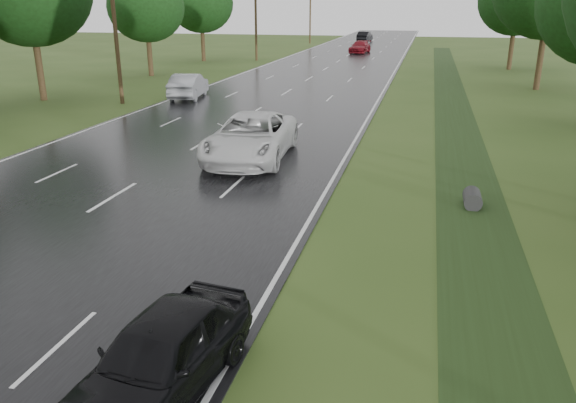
{
  "coord_description": "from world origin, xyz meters",
  "views": [
    {
      "loc": [
        9.81,
        -7.68,
        6.07
      ],
      "look_at": [
        6.6,
        5.46,
        1.3
      ],
      "focal_mm": 35.0,
      "sensor_mm": 36.0,
      "label": 1
    }
  ],
  "objects": [
    {
      "name": "far_car_dark",
      "position": [
        -1.0,
        91.07,
        0.87
      ],
      "size": [
        2.28,
        5.19,
        1.66
      ],
      "primitive_type": "imported",
      "rotation": [
        0.0,
        0.0,
        3.04
      ],
      "color": "black",
      "rests_on": "road"
    },
    {
      "name": "white_pickup",
      "position": [
        3.0,
        13.76,
        0.95
      ],
      "size": [
        3.42,
        6.7,
        1.81
      ],
      "primitive_type": "imported",
      "rotation": [
        0.0,
        0.0,
        0.06
      ],
      "color": "silver",
      "rests_on": "road"
    },
    {
      "name": "utility_pole_far",
      "position": [
        -9.2,
        55.0,
        5.2
      ],
      "size": [
        1.6,
        0.26,
        10.0
      ],
      "color": "#3B2E18",
      "rests_on": "ground"
    },
    {
      "name": "far_car_red",
      "position": [
        1.0,
        67.69,
        0.78
      ],
      "size": [
        2.62,
        5.33,
        1.49
      ],
      "primitive_type": "imported",
      "rotation": [
        0.0,
        0.0,
        -0.11
      ],
      "color": "maroon",
      "rests_on": "road"
    },
    {
      "name": "silver_sedan",
      "position": [
        -5.8,
        27.87,
        0.86
      ],
      "size": [
        2.55,
        5.19,
        1.64
      ],
      "primitive_type": "imported",
      "rotation": [
        0.0,
        0.0,
        3.31
      ],
      "color": "#999CA2",
      "rests_on": "road"
    },
    {
      "name": "tree_west_f",
      "position": [
        -14.8,
        53.0,
        6.14
      ],
      "size": [
        7.0,
        7.0,
        9.29
      ],
      "color": "#3B2E18",
      "rests_on": "ground"
    },
    {
      "name": "road",
      "position": [
        0.0,
        45.0,
        0.02
      ],
      "size": [
        14.0,
        180.0,
        0.04
      ],
      "primitive_type": "cube",
      "color": "black",
      "rests_on": "ground"
    },
    {
      "name": "center_line",
      "position": [
        0.0,
        45.0,
        0.04
      ],
      "size": [
        0.12,
        180.0,
        0.01
      ],
      "primitive_type": "cube",
      "color": "silver",
      "rests_on": "road"
    },
    {
      "name": "edge_stripe_west",
      "position": [
        -6.75,
        45.0,
        0.04
      ],
      "size": [
        0.12,
        180.0,
        0.01
      ],
      "primitive_type": "cube",
      "color": "silver",
      "rests_on": "road"
    },
    {
      "name": "drainage_ditch",
      "position": [
        11.5,
        18.71,
        0.04
      ],
      "size": [
        2.2,
        120.0,
        0.56
      ],
      "color": "#203313",
      "rests_on": "ground"
    },
    {
      "name": "tree_west_d",
      "position": [
        -14.2,
        39.0,
        5.82
      ],
      "size": [
        6.6,
        6.6,
        8.8
      ],
      "color": "#3B2E18",
      "rests_on": "ground"
    },
    {
      "name": "utility_pole_mid",
      "position": [
        -9.2,
        25.0,
        5.2
      ],
      "size": [
        1.6,
        0.26,
        10.0
      ],
      "color": "#3B2E18",
      "rests_on": "ground"
    },
    {
      "name": "dark_sedan",
      "position": [
        6.0,
        -0.71,
        0.74
      ],
      "size": [
        2.18,
        4.27,
        1.39
      ],
      "primitive_type": "imported",
      "rotation": [
        0.0,
        0.0,
        -0.14
      ],
      "color": "black",
      "rests_on": "road"
    },
    {
      "name": "utility_pole_distant",
      "position": [
        -9.2,
        85.0,
        5.2
      ],
      "size": [
        1.6,
        0.26,
        10.0
      ],
      "color": "#3B2E18",
      "rests_on": "ground"
    },
    {
      "name": "edge_stripe_east",
      "position": [
        6.75,
        45.0,
        0.04
      ],
      "size": [
        0.12,
        180.0,
        0.01
      ],
      "primitive_type": "cube",
      "color": "silver",
      "rests_on": "road"
    },
    {
      "name": "tree_east_f",
      "position": [
        17.5,
        52.0,
        6.37
      ],
      "size": [
        7.2,
        7.2,
        9.62
      ],
      "color": "#3B2E18",
      "rests_on": "ground"
    }
  ]
}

